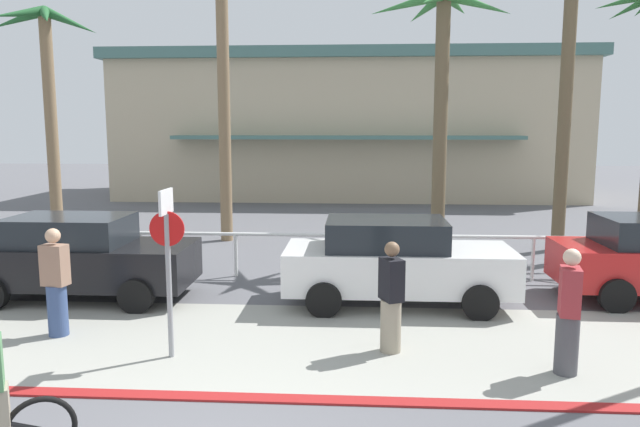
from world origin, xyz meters
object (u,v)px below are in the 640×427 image
(pedestrian_2, at_px, (391,302))
(car_white_2, at_px, (395,261))
(stop_sign_bike_lane, at_px, (168,249))
(palm_tree_3, at_px, (224,24))
(car_black_1, at_px, (80,256))
(palm_tree_2, at_px, (47,70))
(pedestrian_1, at_px, (568,317))
(palm_tree_4, at_px, (443,63))
(pedestrian_0, at_px, (56,286))

(pedestrian_2, bearing_deg, car_white_2, 84.99)
(stop_sign_bike_lane, xyz_separation_m, palm_tree_3, (-1.17, 9.40, 4.75))
(car_white_2, bearing_deg, pedestrian_2, -95.01)
(stop_sign_bike_lane, xyz_separation_m, car_black_1, (-2.79, 3.00, -0.81))
(palm_tree_3, height_order, car_black_1, palm_tree_3)
(palm_tree_2, xyz_separation_m, pedestrian_1, (12.31, -9.68, -4.31))
(stop_sign_bike_lane, distance_m, pedestrian_1, 5.79)
(car_black_1, height_order, pedestrian_2, pedestrian_2)
(stop_sign_bike_lane, bearing_deg, palm_tree_2, 124.97)
(palm_tree_4, distance_m, car_black_1, 9.70)
(palm_tree_4, xyz_separation_m, pedestrian_2, (-1.59, -6.73, -4.24))
(pedestrian_1, bearing_deg, stop_sign_bike_lane, 177.36)
(pedestrian_0, relative_size, pedestrian_1, 1.01)
(stop_sign_bike_lane, relative_size, palm_tree_3, 0.29)
(palm_tree_3, xyz_separation_m, car_black_1, (-1.62, -6.40, -5.56))
(palm_tree_3, bearing_deg, palm_tree_2, 179.83)
(stop_sign_bike_lane, relative_size, palm_tree_2, 0.36)
(palm_tree_2, distance_m, car_black_1, 8.60)
(stop_sign_bike_lane, height_order, palm_tree_4, palm_tree_4)
(pedestrian_2, bearing_deg, pedestrian_1, -15.92)
(car_white_2, bearing_deg, palm_tree_3, 126.25)
(palm_tree_3, height_order, pedestrian_0, palm_tree_3)
(car_black_1, bearing_deg, palm_tree_3, 75.78)
(palm_tree_4, height_order, pedestrian_2, palm_tree_4)
(pedestrian_1, height_order, pedestrian_2, pedestrian_1)
(pedestrian_0, bearing_deg, palm_tree_3, 83.39)
(stop_sign_bike_lane, height_order, pedestrian_1, stop_sign_bike_lane)
(pedestrian_0, distance_m, pedestrian_2, 5.49)
(stop_sign_bike_lane, relative_size, palm_tree_4, 0.37)
(palm_tree_4, bearing_deg, palm_tree_2, 168.88)
(car_black_1, relative_size, pedestrian_2, 2.52)
(car_white_2, xyz_separation_m, pedestrian_1, (2.19, -3.25, -0.02))
(pedestrian_0, relative_size, pedestrian_2, 1.05)
(palm_tree_4, xyz_separation_m, car_black_1, (-7.70, -4.16, -4.18))
(car_white_2, height_order, pedestrian_2, pedestrian_2)
(palm_tree_3, relative_size, car_white_2, 2.00)
(stop_sign_bike_lane, xyz_separation_m, pedestrian_2, (3.31, 0.42, -0.87))
(car_black_1, relative_size, car_white_2, 1.00)
(palm_tree_4, xyz_separation_m, pedestrian_0, (-7.07, -6.35, -4.20))
(stop_sign_bike_lane, bearing_deg, car_black_1, 132.92)
(car_black_1, xyz_separation_m, pedestrian_2, (6.10, -2.57, -0.06))
(stop_sign_bike_lane, xyz_separation_m, palm_tree_4, (4.91, 7.16, 3.38))
(palm_tree_2, relative_size, pedestrian_0, 3.85)
(palm_tree_2, bearing_deg, pedestrian_1, -38.17)
(pedestrian_0, height_order, pedestrian_2, pedestrian_0)
(stop_sign_bike_lane, bearing_deg, pedestrian_2, 7.31)
(car_white_2, distance_m, pedestrian_0, 6.10)
(palm_tree_2, bearing_deg, palm_tree_4, -11.12)
(car_black_1, bearing_deg, palm_tree_4, 28.39)
(car_black_1, height_order, pedestrian_0, pedestrian_0)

